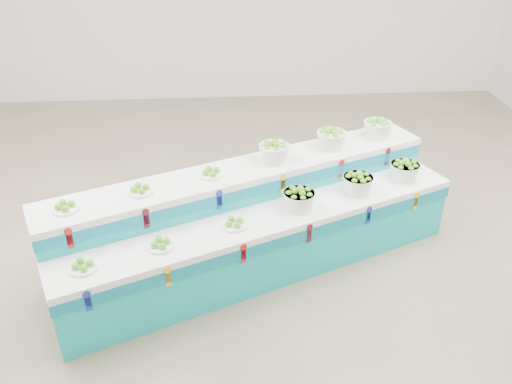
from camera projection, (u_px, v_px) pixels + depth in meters
ground at (254, 251)px, 6.07m from camera, size 10.00×10.00×0.00m
display_stand at (256, 221)px, 5.66m from camera, size 4.44×2.73×1.02m
plate_lower_left at (82, 265)px, 4.61m from camera, size 0.32×0.32×0.09m
plate_lower_mid at (160, 243)px, 4.89m from camera, size 0.32×0.32×0.09m
plate_lower_right at (234, 223)px, 5.18m from camera, size 0.32×0.32×0.09m
basket_lower_left at (299, 199)px, 5.43m from camera, size 0.43×0.43×0.23m
basket_lower_mid at (358, 183)px, 5.72m from camera, size 0.43×0.43×0.23m
basket_lower_right at (405, 170)px, 5.97m from camera, size 0.43×0.43×0.23m
plate_upper_left at (65, 206)px, 4.88m from camera, size 0.32×0.32×0.09m
plate_upper_mid at (140, 189)px, 5.15m from camera, size 0.32×0.32×0.09m
plate_upper_right at (211, 172)px, 5.44m from camera, size 0.32×0.32×0.09m
basket_upper_left at (274, 151)px, 5.69m from camera, size 0.43×0.43×0.23m
basket_upper_mid at (331, 138)px, 5.98m from camera, size 0.43×0.43×0.23m
basket_upper_right at (377, 128)px, 6.23m from camera, size 0.43×0.43×0.23m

